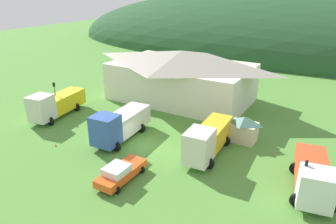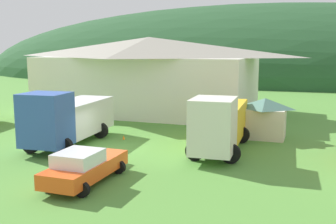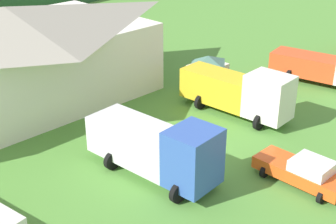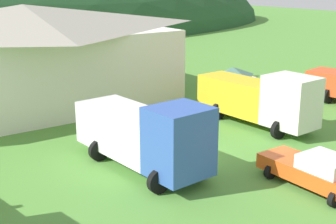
{
  "view_description": "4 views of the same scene",
  "coord_description": "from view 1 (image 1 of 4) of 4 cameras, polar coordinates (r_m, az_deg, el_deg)",
  "views": [
    {
      "loc": [
        17.0,
        -23.51,
        15.72
      ],
      "look_at": [
        0.13,
        5.07,
        2.15
      ],
      "focal_mm": 32.88,
      "sensor_mm": 36.0,
      "label": 1
    },
    {
      "loc": [
        11.9,
        -22.11,
        6.38
      ],
      "look_at": [
        2.09,
        5.01,
        1.74
      ],
      "focal_mm": 43.54,
      "sensor_mm": 36.0,
      "label": 2
    },
    {
      "loc": [
        -18.81,
        -16.44,
        14.71
      ],
      "look_at": [
        -0.11,
        2.24,
        2.3
      ],
      "focal_mm": 50.72,
      "sensor_mm": 36.0,
      "label": 3
    },
    {
      "loc": [
        -14.68,
        -17.99,
        9.17
      ],
      "look_at": [
        -0.56,
        1.74,
        2.14
      ],
      "focal_mm": 50.13,
      "sensor_mm": 36.0,
      "label": 4
    }
  ],
  "objects": [
    {
      "name": "heavy_rig_striped",
      "position": [
        30.65,
        7.36,
        -4.9
      ],
      "size": [
        3.39,
        8.48,
        3.59
      ],
      "rotation": [
        0.0,
        0.0,
        -1.51
      ],
      "color": "silver",
      "rests_on": "ground"
    },
    {
      "name": "service_pickup_orange",
      "position": [
        27.41,
        -8.81,
        -10.98
      ],
      "size": [
        2.38,
        5.13,
        1.66
      ],
      "rotation": [
        0.0,
        0.0,
        -1.57
      ],
      "color": "#F0541C",
      "rests_on": "ground"
    },
    {
      "name": "traffic_cone_near_pickup",
      "position": [
        34.96,
        -20.09,
        -5.97
      ],
      "size": [
        0.36,
        0.36,
        0.58
      ],
      "primitive_type": "cone",
      "color": "orange",
      "rests_on": "ground"
    },
    {
      "name": "play_shed_cream",
      "position": [
        34.32,
        13.82,
        -3.01
      ],
      "size": [
        3.03,
        2.39,
        2.83
      ],
      "color": "beige",
      "rests_on": "ground"
    },
    {
      "name": "traffic_light_west",
      "position": [
        42.64,
        -20.16,
        2.99
      ],
      "size": [
        0.2,
        0.32,
        4.34
      ],
      "color": "#4C4C51",
      "rests_on": "ground"
    },
    {
      "name": "ground_plane",
      "position": [
        33.0,
        -4.7,
        -6.3
      ],
      "size": [
        200.0,
        200.0,
        0.0
      ],
      "primitive_type": "plane",
      "color": "#518C38"
    },
    {
      "name": "traffic_light_east",
      "position": [
        25.92,
        23.87,
        -10.99
      ],
      "size": [
        0.2,
        0.32,
        3.78
      ],
      "color": "#4C4C51",
      "rests_on": "ground"
    },
    {
      "name": "depot_building",
      "position": [
        45.32,
        2.5,
        6.92
      ],
      "size": [
        21.32,
        12.65,
        7.3
      ],
      "color": "white",
      "rests_on": "ground"
    },
    {
      "name": "traffic_cone_mid_row",
      "position": [
        35.25,
        -2.59,
        -4.27
      ],
      "size": [
        0.36,
        0.36,
        0.59
      ],
      "primitive_type": "cone",
      "color": "orange",
      "rests_on": "ground"
    },
    {
      "name": "heavy_rig_white",
      "position": [
        27.75,
        25.31,
        -10.67
      ],
      "size": [
        4.12,
        8.16,
        3.37
      ],
      "rotation": [
        0.0,
        0.0,
        -1.39
      ],
      "color": "white",
      "rests_on": "ground"
    },
    {
      "name": "box_truck_blue",
      "position": [
        33.96,
        -8.96,
        -2.19
      ],
      "size": [
        3.75,
        8.3,
        3.7
      ],
      "rotation": [
        0.0,
        0.0,
        -1.5
      ],
      "color": "#3356AD",
      "rests_on": "ground"
    },
    {
      "name": "forested_hill_backdrop",
      "position": [
        94.63,
        20.18,
        11.35
      ],
      "size": [
        136.04,
        60.0,
        30.5
      ],
      "primitive_type": "ellipsoid",
      "color": "#234C28",
      "rests_on": "ground"
    },
    {
      "name": "flatbed_truck_yellow",
      "position": [
        41.96,
        -20.17,
        1.45
      ],
      "size": [
        3.99,
        8.7,
        3.65
      ],
      "rotation": [
        0.0,
        0.0,
        -1.42
      ],
      "color": "silver",
      "rests_on": "ground"
    }
  ]
}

